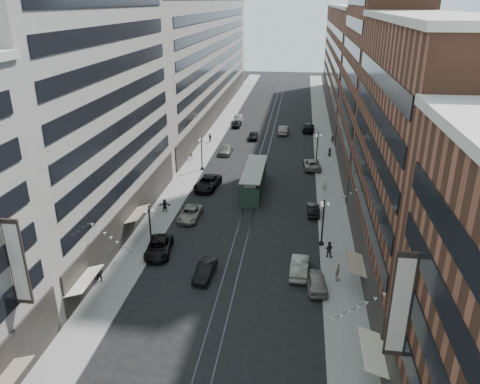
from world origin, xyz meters
The scene contains 38 objects.
ground centered at (0.00, 60.00, 0.00)m, with size 220.00×220.00×0.00m, color black.
sidewalk_west centered at (-11.00, 70.00, 0.07)m, with size 4.00×180.00×0.15m, color gray.
sidewalk_east centered at (11.00, 70.00, 0.07)m, with size 4.00×180.00×0.15m, color gray.
rail_west centered at (-0.70, 70.00, 0.01)m, with size 0.12×180.00×0.02m, color #2D2D33.
rail_east centered at (0.70, 70.00, 0.01)m, with size 0.12×180.00×0.02m, color #2D2D33.
building_west_mid centered at (-17.00, 33.00, 14.00)m, with size 8.00×36.00×28.00m, color gray.
building_west_far centered at (-17.00, 96.00, 13.00)m, with size 8.00×90.00×26.00m, color gray.
building_east_mid centered at (17.00, 28.00, 12.00)m, with size 8.00×30.00×24.00m, color brown.
building_east_tower centered at (17.00, 56.00, 21.00)m, with size 8.00×26.00×42.00m, color brown.
building_east_far centered at (17.00, 105.00, 12.00)m, with size 8.00×72.00×24.00m, color brown.
lamppost_sw_far centered at (-9.20, 28.00, 3.10)m, with size 1.03×1.14×5.52m.
lamppost_sw_mid centered at (-9.20, 55.00, 3.10)m, with size 1.03×1.14×5.52m.
lamppost_se_far centered at (9.20, 32.00, 3.10)m, with size 1.03×1.14×5.52m.
lamppost_se_mid centered at (9.20, 60.00, 3.10)m, with size 1.03×1.14×5.52m.
streetcar centered at (0.00, 47.35, 1.60)m, with size 2.77×12.54×3.47m.
car_2 centered at (-8.40, 27.99, 0.77)m, with size 2.56×5.55×1.54m, color black.
car_4 centered at (8.40, 23.44, 0.79)m, with size 1.86×4.63×1.58m, color gray.
car_5 centered at (-2.50, 24.10, 0.74)m, with size 1.57×4.49×1.48m, color black.
pedestrian_2 centered at (-12.50, 21.66, 1.12)m, with size 0.95×0.52×1.95m, color black.
pedestrian_4 centered at (10.50, 24.99, 1.10)m, with size 1.12×0.51×1.91m, color beige.
car_7 centered at (-6.80, 47.41, 0.87)m, with size 2.89×6.28×1.74m, color black.
car_8 centered at (-6.80, 64.47, 0.76)m, with size 2.14×5.27×1.53m, color #636358.
car_9 centered at (-7.40, 83.51, 0.69)m, with size 1.64×4.07×1.39m, color black.
car_10 centered at (8.38, 40.36, 0.69)m, with size 1.46×4.18×1.38m, color black.
car_11 centered at (8.40, 58.18, 0.79)m, with size 2.62×5.68×1.58m, color gray.
car_12 centered at (8.02, 82.06, 0.86)m, with size 2.41×5.93×1.72m, color black.
car_13 centered at (-2.86, 74.42, 0.75)m, with size 1.76×4.38×1.49m, color black.
car_14 centered at (2.88, 79.15, 0.86)m, with size 1.82×5.22×1.72m, color gray.
pedestrian_5 centered at (-10.71, 38.44, 1.00)m, with size 1.58×0.45×1.70m, color black.
pedestrian_6 centered at (-12.11, 60.00, 0.90)m, with size 0.87×0.40×1.49m, color #BFB09E.
pedestrian_7 centered at (9.87, 29.41, 1.05)m, with size 0.88×0.48×1.81m, color black.
pedestrian_8 centered at (10.08, 48.43, 1.12)m, with size 0.70×0.46×1.93m, color beige.
pedestrian_9 centered at (12.50, 72.78, 0.91)m, with size 0.99×0.41×1.53m, color black.
car_extra_0 centered at (6.80, 25.87, 0.82)m, with size 1.73×4.97×1.64m, color gray.
car_extra_1 centered at (-7.67, 87.54, 0.81)m, with size 1.71×4.90×1.61m, color gray.
car_extra_2 centered at (-7.01, 36.98, 0.71)m, with size 2.37×5.13×1.43m, color gray.
pedestrian_extra_0 centered at (-10.90, 70.85, 0.99)m, with size 0.99×0.45×1.69m, color black.
pedestrian_extra_1 centered at (11.61, 64.78, 0.92)m, with size 0.75×0.41×1.54m, color black.
Camera 1 is at (6.10, -15.15, 25.62)m, focal length 35.00 mm.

